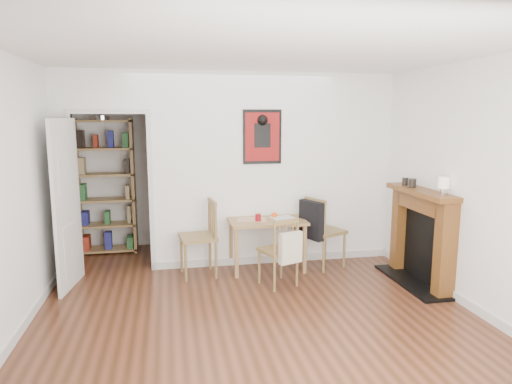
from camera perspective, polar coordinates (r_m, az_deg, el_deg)
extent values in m
plane|color=brown|center=(5.12, -0.64, -13.78)|extent=(5.20, 5.20, 0.00)
plane|color=white|center=(7.32, -4.33, 3.77)|extent=(4.50, 0.00, 4.50)
plane|color=white|center=(2.32, 11.07, -8.89)|extent=(4.50, 0.00, 4.50)
plane|color=white|center=(4.90, -27.56, -0.10)|extent=(0.00, 5.20, 5.20)
plane|color=white|center=(5.62, 22.55, 1.35)|extent=(0.00, 5.20, 5.20)
plane|color=white|center=(4.74, -0.70, 16.46)|extent=(5.20, 5.20, 0.00)
cube|color=white|center=(6.24, 2.23, 2.80)|extent=(3.35, 0.10, 2.60)
cube|color=white|center=(6.21, -22.84, 2.04)|extent=(0.25, 0.10, 2.60)
cube|color=white|center=(6.08, -18.05, 11.86)|extent=(0.90, 0.10, 0.55)
cube|color=silver|center=(6.23, -21.82, -0.44)|extent=(0.06, 0.14, 2.05)
cube|color=silver|center=(6.12, -12.97, -0.16)|extent=(0.06, 0.14, 2.05)
cube|color=silver|center=(6.45, 2.28, -8.36)|extent=(3.35, 0.02, 0.10)
cube|color=silver|center=(4.70, -28.36, -16.54)|extent=(0.02, 4.00, 0.10)
cube|color=silver|center=(5.44, 25.15, -12.71)|extent=(0.02, 4.00, 0.10)
cube|color=silver|center=(5.78, -22.57, -1.46)|extent=(0.15, 0.80, 2.00)
cube|color=black|center=(6.10, 0.78, 6.90)|extent=(0.52, 0.02, 0.72)
cube|color=maroon|center=(6.09, 0.80, 6.90)|extent=(0.46, 0.00, 0.64)
cube|color=olive|center=(6.01, 1.35, -3.62)|extent=(1.00, 0.63, 0.04)
cube|color=olive|center=(5.78, -2.45, -7.67)|extent=(0.05, 0.05, 0.64)
cube|color=olive|center=(5.97, 6.08, -7.16)|extent=(0.05, 0.05, 0.64)
cube|color=olive|center=(6.28, -3.17, -6.28)|extent=(0.05, 0.05, 0.64)
cube|color=olive|center=(6.45, 4.71, -5.86)|extent=(0.05, 0.05, 0.64)
cube|color=black|center=(6.02, 6.90, -3.50)|extent=(0.26, 0.40, 0.50)
cube|color=beige|center=(5.32, 4.16, -6.89)|extent=(0.30, 0.19, 0.36)
cube|color=olive|center=(7.15, -21.44, 0.56)|extent=(0.04, 0.34, 2.00)
cube|color=olive|center=(7.04, -15.05, 0.77)|extent=(0.04, 0.34, 2.00)
cube|color=olive|center=(7.28, -17.88, -6.78)|extent=(0.84, 0.34, 0.03)
cube|color=olive|center=(7.12, -18.18, -0.92)|extent=(0.84, 0.34, 0.03)
cube|color=olive|center=(7.01, -18.67, 8.41)|extent=(0.84, 0.34, 0.03)
cube|color=maroon|center=(7.08, -18.27, 0.67)|extent=(0.74, 0.27, 0.27)
cube|color=brown|center=(5.51, 22.58, -6.78)|extent=(0.20, 0.16, 1.10)
cube|color=brown|center=(6.33, 17.65, -4.45)|extent=(0.20, 0.16, 1.10)
cube|color=brown|center=(5.78, 20.01, 0.00)|extent=(0.30, 1.21, 0.06)
cube|color=brown|center=(5.82, 20.19, -1.25)|extent=(0.20, 0.85, 0.20)
cube|color=black|center=(5.97, 20.39, -6.42)|extent=(0.08, 0.81, 0.88)
cube|color=black|center=(6.04, 19.16, -10.50)|extent=(0.45, 1.25, 0.03)
cylinder|color=maroon|center=(5.90, 0.26, -3.21)|extent=(0.08, 0.08, 0.10)
sphere|color=#FF520D|center=(6.11, 2.32, -2.88)|extent=(0.08, 0.08, 0.08)
cube|color=beige|center=(6.00, -0.52, -3.45)|extent=(0.44, 0.37, 0.00)
cube|color=silver|center=(6.08, 3.30, -3.24)|extent=(0.34, 0.28, 0.01)
cylinder|color=silver|center=(5.48, 22.36, 0.07)|extent=(0.06, 0.06, 0.07)
cylinder|color=beige|center=(5.47, 22.42, 1.07)|extent=(0.12, 0.12, 0.12)
cylinder|color=black|center=(5.88, 18.96, 1.06)|extent=(0.09, 0.09, 0.11)
cylinder|color=black|center=(6.05, 18.15, 1.25)|extent=(0.08, 0.08, 0.10)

